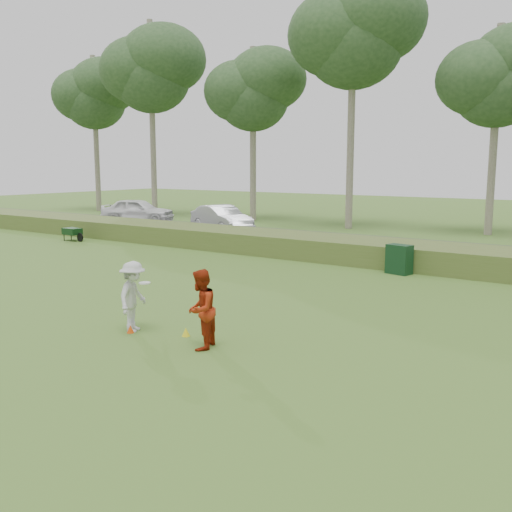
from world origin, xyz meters
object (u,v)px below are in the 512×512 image
Objects in this scene: cone_orange at (130,329)px; cone_yellow at (186,332)px; player_white at (133,296)px; utility_cabinet at (399,259)px; player_red at (201,309)px; car_left at (138,210)px; car_mid at (222,219)px.

cone_yellow is at bearing 23.23° from cone_orange.
player_white is 1.57× the size of utility_cabinet.
cone_yellow is at bearing -138.39° from player_red.
player_white is 25.83m from car_left.
cone_yellow is 0.04× the size of car_left.
player_red is at bearing -121.75° from car_mid.
player_red is 27.52m from car_left.
cone_yellow is at bearing -155.38° from car_left.
player_red reaches higher than utility_cabinet.
cone_orange is at bearing -91.04° from utility_cabinet.
utility_cabinet is (0.44, 10.73, -0.33)m from player_red.
player_white is at bearing -91.48° from utility_cabinet.
utility_cabinet is at bearing -94.02° from car_mid.
cone_orange is (0.05, -0.17, -0.76)m from player_white.
player_white is 0.35× the size of car_left.
player_white is at bearing -112.16° from player_red.
car_left reaches higher than cone_yellow.
cone_orange is 0.04× the size of car_left.
cone_yellow is (1.27, 0.55, 0.01)m from cone_orange.
car_mid is (-10.53, 17.06, 0.74)m from cone_orange.
car_mid is at bearing 121.68° from cone_orange.
car_mid is (-13.11, 6.27, 0.30)m from utility_cabinet.
cone_orange is 1.38m from cone_yellow.
player_red reaches higher than car_left.
cone_orange is at bearing -126.77° from car_mid.
utility_cabinet is 0.22× the size of car_left.
player_white is 1.56m from cone_yellow.
utility_cabinet is 0.23× the size of car_mid.
player_red is 0.37× the size of car_mid.
player_red is (2.19, -0.11, 0.02)m from player_white.
car_left reaches higher than utility_cabinet.
car_mid reaches higher than cone_orange.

